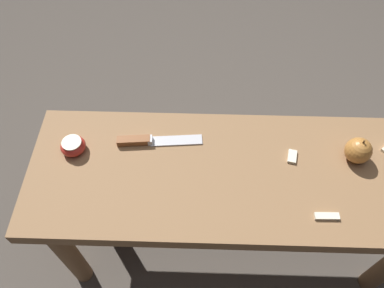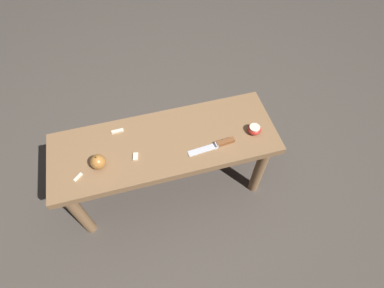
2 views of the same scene
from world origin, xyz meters
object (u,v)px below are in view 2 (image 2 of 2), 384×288
Objects in this scene: wooden_bench at (166,151)px; knife at (218,144)px; apple_cut at (254,129)px; apple_whole at (98,162)px.

knife is (-0.25, 0.09, 0.09)m from wooden_bench.
apple_cut is at bearing -175.62° from knife.
apple_whole reaches higher than apple_cut.
knife is 0.20m from apple_cut.
knife is 0.56m from apple_whole.
wooden_bench is at bearing -24.59° from knife.
apple_whole is (0.56, -0.03, 0.03)m from knife.
apple_whole is 1.17× the size of apple_cut.
wooden_bench is 0.28m from knife.
wooden_bench is at bearing -170.29° from apple_whole.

